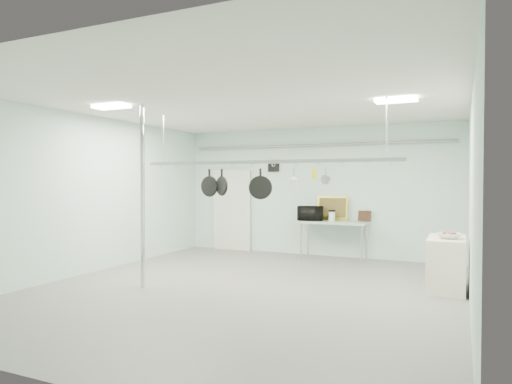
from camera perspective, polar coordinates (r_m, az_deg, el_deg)
The scene contains 25 objects.
floor at distance 8.01m, azimuth -1.36°, elevation -12.09°, with size 8.00×8.00×0.00m, color gray.
ceiling at distance 7.90m, azimuth -1.37°, elevation 11.04°, with size 7.00×8.00×0.02m, color silver.
back_wall at distance 11.51m, azimuth 7.32°, elevation 0.07°, with size 7.00×0.02×3.20m, color silver.
right_wall at distance 7.01m, azimuth 25.25°, elevation -0.93°, with size 0.02×8.00×3.20m, color silver.
door at distance 12.37m, azimuth -3.01°, elevation -2.38°, with size 1.10×0.10×2.20m, color silver.
wall_vent at distance 11.87m, azimuth 2.21°, elevation 3.26°, with size 0.30×0.04×0.30m, color black.
conduit_pipe at distance 11.46m, azimuth 7.20°, elevation 5.82°, with size 0.07×0.07×6.60m, color gray.
chrome_pole at distance 8.19m, azimuth -14.01°, elevation -0.51°, with size 0.08×0.08×3.20m, color silver.
prep_table at distance 11.02m, azimuth 9.69°, elevation -4.00°, with size 1.60×0.70×0.91m.
side_cabinet at distance 8.53m, azimuth 22.72°, elevation -8.27°, with size 0.60×1.20×0.90m, color white.
pot_rack at distance 7.98m, azimuth 0.87°, elevation 4.00°, with size 4.80×0.06×1.00m.
light_panel_left at distance 8.45m, azimuth -17.63°, elevation 10.13°, with size 0.65×0.30×0.05m, color white.
light_panel_right at distance 7.78m, azimuth 17.11°, elevation 10.90°, with size 0.65×0.30×0.05m, color white.
microwave at distance 11.16m, azimuth 6.81°, elevation -2.67°, with size 0.62×0.42×0.34m, color black.
coffee_canister at distance 11.04m, azimuth 9.47°, elevation -3.02°, with size 0.15×0.15×0.22m, color silver.
painting_large at distance 11.31m, azimuth 9.53°, elevation -2.01°, with size 0.78×0.05×0.58m, color gold.
painting_small at distance 11.14m, azimuth 13.42°, elevation -2.94°, with size 0.30×0.04×0.25m, color #321D11.
fruit_bowl at distance 8.31m, azimuth 22.99°, elevation -5.07°, with size 0.38×0.38×0.09m, color silver.
skillet_left at distance 8.46m, azimuth -5.85°, elevation 1.15°, with size 0.38×0.06×0.51m, color black, non-canonical shape.
skillet_mid at distance 8.34m, azimuth -4.30°, elevation 1.22°, with size 0.36×0.06×0.49m, color black, non-canonical shape.
skillet_right at distance 7.99m, azimuth 0.56°, elevation 0.99°, with size 0.41×0.06×0.55m, color black, non-canonical shape.
whisk at distance 7.76m, azimuth 4.78°, elevation 1.94°, with size 0.14×0.14×0.29m, color #A6A7AB, non-canonical shape.
grater at distance 7.65m, azimuth 7.31°, elevation 2.25°, with size 0.08×0.02×0.20m, color gold, non-canonical shape.
saucepan at distance 7.59m, azimuth 8.71°, elevation 2.02°, with size 0.15×0.08×0.27m, color silver, non-canonical shape.
fruit_cluster at distance 8.30m, azimuth 22.99°, elevation -4.80°, with size 0.24×0.24×0.09m, color maroon, non-canonical shape.
Camera 1 is at (3.39, -7.01, 1.87)m, focal length 32.00 mm.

